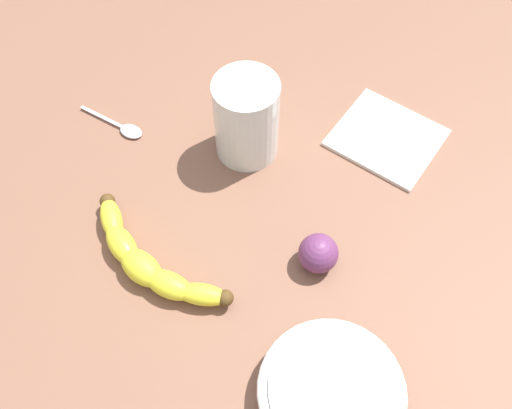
{
  "coord_description": "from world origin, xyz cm",
  "views": [
    {
      "loc": [
        -17.26,
        37.79,
        68.91
      ],
      "look_at": [
        -4.72,
        -0.2,
        5.0
      ],
      "focal_mm": 39.89,
      "sensor_mm": 36.0,
      "label": 1
    }
  ],
  "objects": [
    {
      "name": "teaspoon",
      "position": [
        17.87,
        -7.63,
        3.4
      ],
      "size": [
        11.25,
        3.8,
        0.8
      ],
      "rotation": [
        0.0,
        0.0,
        2.93
      ],
      "color": "silver",
      "rests_on": "wooden_tabletop"
    },
    {
      "name": "wooden_tabletop",
      "position": [
        0.0,
        0.0,
        1.5
      ],
      "size": [
        120.0,
        120.0,
        3.0
      ],
      "primitive_type": "cube",
      "color": "brown",
      "rests_on": "ground"
    },
    {
      "name": "banana",
      "position": [
        5.52,
        12.02,
        4.89
      ],
      "size": [
        21.96,
        11.67,
        3.78
      ],
      "rotation": [
        0.0,
        0.0,
        2.75
      ],
      "color": "yellow",
      "rests_on": "wooden_tabletop"
    },
    {
      "name": "plum_fruit",
      "position": [
        -14.48,
        4.51,
        5.54
      ],
      "size": [
        5.08,
        5.08,
        5.08
      ],
      "primitive_type": "sphere",
      "color": "#6B3360",
      "rests_on": "wooden_tabletop"
    },
    {
      "name": "ceramic_bowl",
      "position": [
        -20.19,
        20.48,
        5.24
      ],
      "size": [
        16.33,
        16.33,
        3.72
      ],
      "color": "white",
      "rests_on": "wooden_tabletop"
    },
    {
      "name": "smoothie_glass",
      "position": [
        -0.03,
        -10.33,
        9.33
      ],
      "size": [
        9.01,
        9.01,
        12.75
      ],
      "color": "silver",
      "rests_on": "wooden_tabletop"
    },
    {
      "name": "folded_napkin",
      "position": [
        -19.02,
        -18.28,
        3.3
      ],
      "size": [
        17.71,
        16.85,
        0.6
      ],
      "primitive_type": "cube",
      "rotation": [
        0.0,
        0.0,
        -0.3
      ],
      "color": "white",
      "rests_on": "wooden_tabletop"
    }
  ]
}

